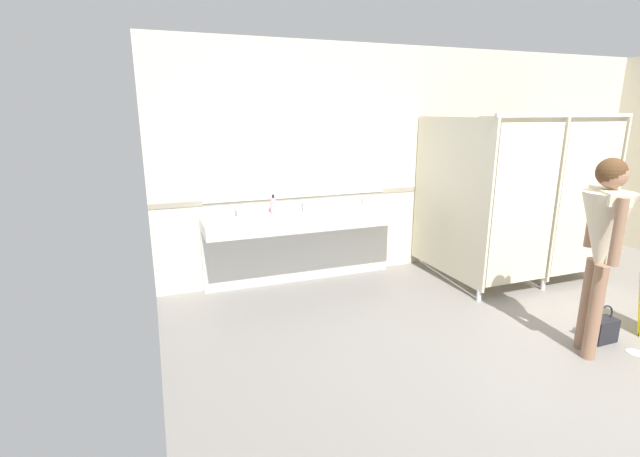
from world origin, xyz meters
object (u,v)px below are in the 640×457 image
person_standing (603,234)px  handbag (603,329)px  soap_dispenser (273,205)px  paper_cup (275,214)px

person_standing → handbag: bearing=15.7°
person_standing → soap_dispenser: size_ratio=7.58×
handbag → person_standing: bearing=-164.3°
handbag → paper_cup: paper_cup is taller
handbag → soap_dispenser: 3.54m
soap_dispenser → paper_cup: size_ratio=2.27×
person_standing → soap_dispenser: 3.27m
person_standing → handbag: person_standing is taller
person_standing → paper_cup: size_ratio=17.22×
paper_cup → person_standing: bearing=-45.6°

